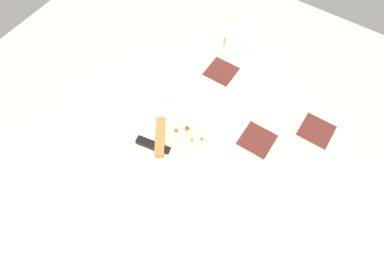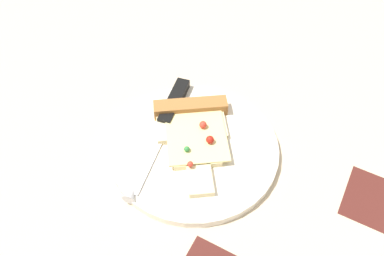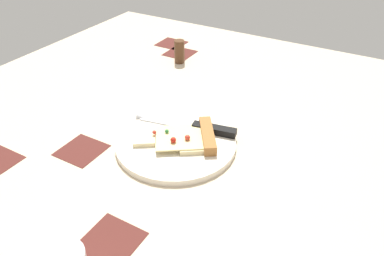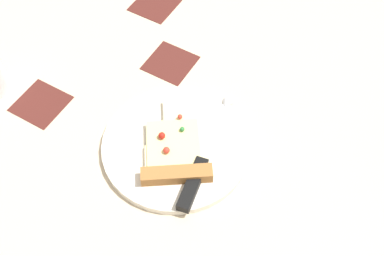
{
  "view_description": "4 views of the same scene",
  "coord_description": "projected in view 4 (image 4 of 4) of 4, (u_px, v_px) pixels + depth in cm",
  "views": [
    {
      "loc": [
        -28.52,
        35.22,
        83.08
      ],
      "look_at": [
        -3.38,
        -2.84,
        3.78
      ],
      "focal_mm": 30.95,
      "sensor_mm": 36.0,
      "label": 1
    },
    {
      "loc": [
        -35.57,
        -17.32,
        50.93
      ],
      "look_at": [
        -1.53,
        1.11,
        3.44
      ],
      "focal_mm": 37.3,
      "sensor_mm": 36.0,
      "label": 2
    },
    {
      "loc": [
        32.94,
        -55.46,
        49.56
      ],
      "look_at": [
        -0.53,
        2.87,
        3.82
      ],
      "focal_mm": 35.06,
      "sensor_mm": 36.0,
      "label": 3
    },
    {
      "loc": [
        37.48,
        27.03,
        75.59
      ],
      "look_at": [
        -5.66,
        1.73,
        4.14
      ],
      "focal_mm": 47.02,
      "sensor_mm": 36.0,
      "label": 4
    }
  ],
  "objects": [
    {
      "name": "ground_plane",
      "position": [
        168.0,
        164.0,
        0.9
      ],
      "size": [
        144.41,
        144.41,
        3.0
      ],
      "color": "#C6B293",
      "rests_on": "ground"
    },
    {
      "name": "knife",
      "position": [
        202.0,
        163.0,
        0.86
      ],
      "size": [
        23.99,
        6.36,
        2.45
      ],
      "rotation": [
        0.0,
        0.0,
        1.75
      ],
      "color": "silver",
      "rests_on": "plate"
    },
    {
      "name": "pizza_slice",
      "position": [
        175.0,
        153.0,
        0.87
      ],
      "size": [
        18.77,
        16.26,
        2.53
      ],
      "rotation": [
        0.0,
        0.0,
        2.17
      ],
      "color": "beige",
      "rests_on": "plate"
    },
    {
      "name": "plate",
      "position": [
        175.0,
        145.0,
        0.89
      ],
      "size": [
        26.29,
        26.29,
        1.37
      ],
      "primitive_type": "cylinder",
      "color": "silver",
      "rests_on": "ground_plane"
    }
  ]
}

